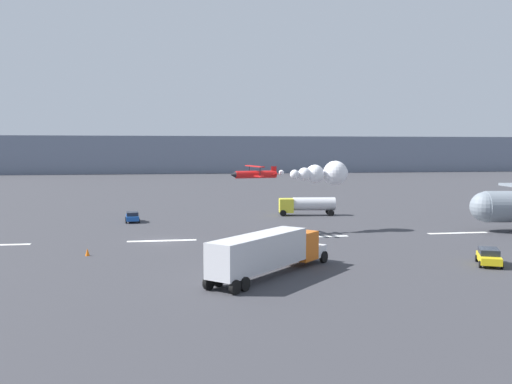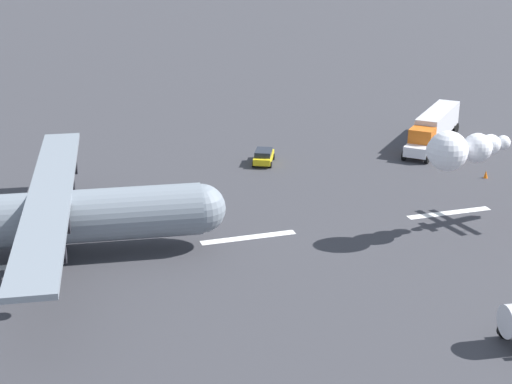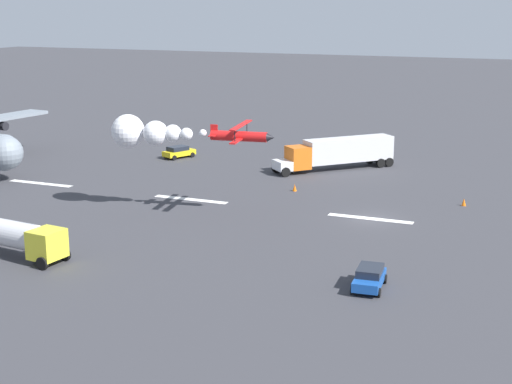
% 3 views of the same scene
% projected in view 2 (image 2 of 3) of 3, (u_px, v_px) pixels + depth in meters
% --- Properties ---
extents(runway_stripe_5, '(8.00, 0.90, 0.01)m').
position_uv_depth(runway_stripe_5, '(449.00, 213.00, 67.51)').
color(runway_stripe_5, white).
rests_on(runway_stripe_5, ground).
extents(runway_stripe_6, '(8.00, 0.90, 0.01)m').
position_uv_depth(runway_stripe_6, '(248.00, 237.00, 62.32)').
color(runway_stripe_6, white).
rests_on(runway_stripe_6, ground).
extents(runway_stripe_7, '(8.00, 0.90, 0.01)m').
position_uv_depth(runway_stripe_7, '(11.00, 267.00, 57.14)').
color(runway_stripe_7, white).
rests_on(runway_stripe_7, ground).
extents(cargo_transport_plane, '(24.70, 33.67, 11.28)m').
position_uv_depth(cargo_transport_plane, '(67.00, 215.00, 57.78)').
color(cargo_transport_plane, gray).
rests_on(cargo_transport_plane, ground).
extents(stunt_biplane_red, '(15.76, 6.38, 3.17)m').
position_uv_depth(stunt_biplane_red, '(466.00, 148.00, 60.08)').
color(stunt_biplane_red, red).
extents(semi_truck_orange, '(12.49, 12.86, 3.70)m').
position_uv_depth(semi_truck_orange, '(434.00, 126.00, 87.19)').
color(semi_truck_orange, silver).
rests_on(semi_truck_orange, ground).
extents(followme_car_yellow, '(3.37, 4.53, 1.52)m').
position_uv_depth(followme_car_yellow, '(264.00, 156.00, 80.79)').
color(followme_car_yellow, yellow).
rests_on(followme_car_yellow, ground).
extents(traffic_cone_far, '(0.44, 0.44, 0.75)m').
position_uv_depth(traffic_cone_far, '(486.00, 174.00, 76.40)').
color(traffic_cone_far, orange).
rests_on(traffic_cone_far, ground).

